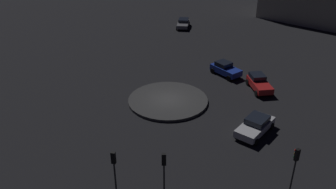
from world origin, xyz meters
The scene contains 9 objects.
ground_plane centered at (0.00, 0.00, 0.00)m, with size 116.61×116.61×0.00m, color black.
roundabout_island centered at (0.00, 0.00, 0.14)m, with size 8.37×8.37×0.29m, color #383838.
car_blue centered at (8.03, -5.32, 0.81)m, with size 3.81×4.05×1.60m.
car_red centered at (5.01, -9.30, 0.79)m, with size 4.32×3.07×1.54m.
car_grey centered at (26.06, 3.23, 0.71)m, with size 4.27×2.34×1.35m.
car_silver centered at (-3.91, -8.95, 0.76)m, with size 4.83×3.67×1.50m.
traffic_light_west centered at (-14.16, 0.52, 2.72)m, with size 0.36×0.31×3.81m.
traffic_light_west_near centered at (-13.64, -2.81, 2.76)m, with size 0.38×0.34×3.86m.
traffic_light_southwest centered at (-11.58, -11.31, 2.94)m, with size 0.39×0.39×4.12m.
Camera 1 is at (-31.51, -7.12, 17.99)m, focal length 37.53 mm.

